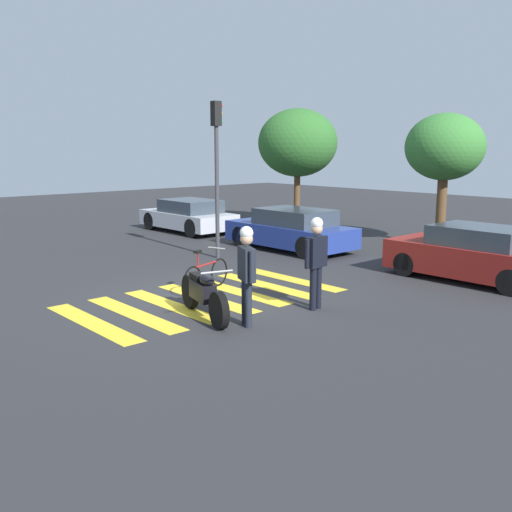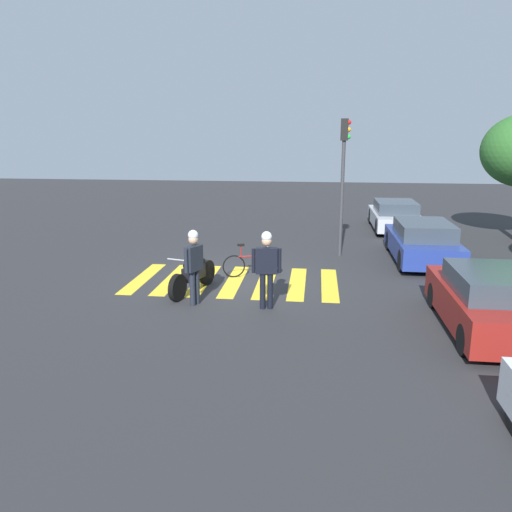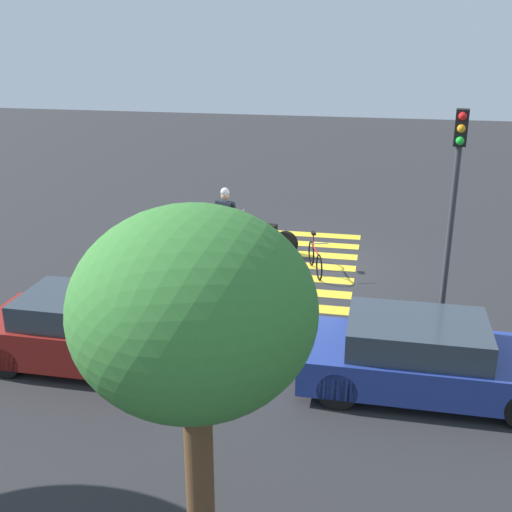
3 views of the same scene
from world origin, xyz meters
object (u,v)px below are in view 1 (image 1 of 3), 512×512
Objects in this scene: officer_on_foot at (316,256)px; car_silver_sedan at (188,216)px; car_maroon_wagon at (473,254)px; officer_by_motorcycle at (247,268)px; leaning_bicycle at (206,275)px; police_motorcycle at (203,294)px; car_blue_hatchback at (291,230)px; traffic_light_pole at (217,155)px.

car_silver_sedan is at bearing 157.31° from officer_on_foot.
car_maroon_wagon is at bearing 79.79° from officer_on_foot.
car_maroon_wagon is at bearing 81.70° from officer_by_motorcycle.
leaning_bicycle is at bearing -33.02° from car_silver_sedan.
car_blue_hatchback is (-4.18, 6.67, 0.17)m from police_motorcycle.
car_blue_hatchback is 6.11m from car_maroon_wagon.
officer_on_foot is at bearing 86.96° from officer_by_motorcycle.
police_motorcycle is at bearing -105.64° from car_maroon_wagon.
leaning_bicycle is 2.93m from officer_on_foot.
car_blue_hatchback is (-2.49, 5.33, 0.27)m from leaning_bicycle.
leaning_bicycle is 0.40× the size of car_silver_sedan.
officer_by_motorcycle is 7.05m from traffic_light_pole.
police_motorcycle is 11.73m from car_silver_sedan.
officer_by_motorcycle is 0.43× the size of car_blue_hatchback.
traffic_light_pole is (-5.72, 1.99, 1.93)m from officer_on_foot.
police_motorcycle is 0.53× the size of car_silver_sedan.
car_maroon_wagon is 0.88× the size of traffic_light_pole.
traffic_light_pole is (-2.97, 2.70, 2.67)m from leaning_bicycle.
officer_on_foot is at bearing -41.36° from car_blue_hatchback.
traffic_light_pole is at bearing -26.44° from car_silver_sedan.
officer_on_foot is 0.44× the size of car_blue_hatchback.
police_motorcycle is 0.51× the size of car_blue_hatchback.
traffic_light_pole reaches higher than leaning_bicycle.
traffic_light_pole is at bearing 139.03° from police_motorcycle.
officer_on_foot is (2.75, 0.71, 0.74)m from leaning_bicycle.
officer_by_motorcycle is 0.47× the size of car_maroon_wagon.
traffic_light_pole is at bearing -100.40° from car_blue_hatchback.
officer_by_motorcycle is 0.41× the size of traffic_light_pole.
police_motorcycle is 6.69m from traffic_light_pole.
leaning_bicycle is 0.41× the size of car_maroon_wagon.
police_motorcycle is at bearing -164.11° from officer_by_motorcycle.
car_blue_hatchback is at bearing 115.08° from leaning_bicycle.
car_blue_hatchback is (-5.15, 6.40, -0.45)m from officer_by_motorcycle.
car_silver_sedan is at bearing 149.51° from officer_by_motorcycle.
officer_by_motorcycle reaches higher than car_blue_hatchback.
officer_by_motorcycle is (0.96, 0.27, 0.62)m from police_motorcycle.
traffic_light_pole is (-0.48, -2.62, 2.40)m from car_blue_hatchback.
officer_by_motorcycle is at bearing -51.19° from car_blue_hatchback.
car_blue_hatchback is at bearing 128.81° from officer_by_motorcycle.
leaning_bicycle is (-1.69, 1.35, -0.10)m from police_motorcycle.
police_motorcycle is 0.48× the size of traffic_light_pole.
officer_on_foot reaches higher than car_maroon_wagon.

